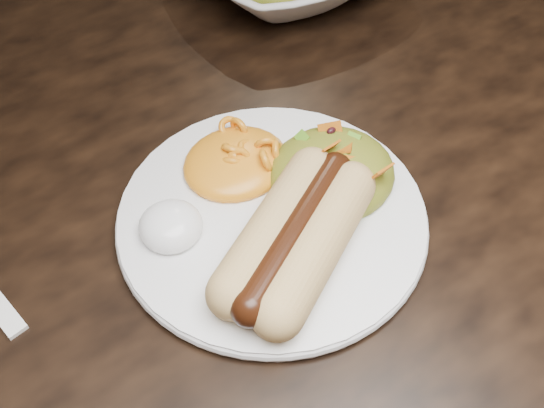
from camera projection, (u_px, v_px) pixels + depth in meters
table at (160, 203)px, 0.66m from camera, size 1.60×0.90×0.75m
plate at (272, 217)px, 0.53m from camera, size 0.27×0.27×0.01m
hotdog at (296, 235)px, 0.48m from camera, size 0.14×0.13×0.04m
mac_and_cheese at (235, 152)px, 0.54m from camera, size 0.10×0.09×0.04m
sour_cream at (170, 220)px, 0.50m from camera, size 0.07×0.07×0.03m
taco_salad at (333, 163)px, 0.53m from camera, size 0.11×0.10×0.05m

